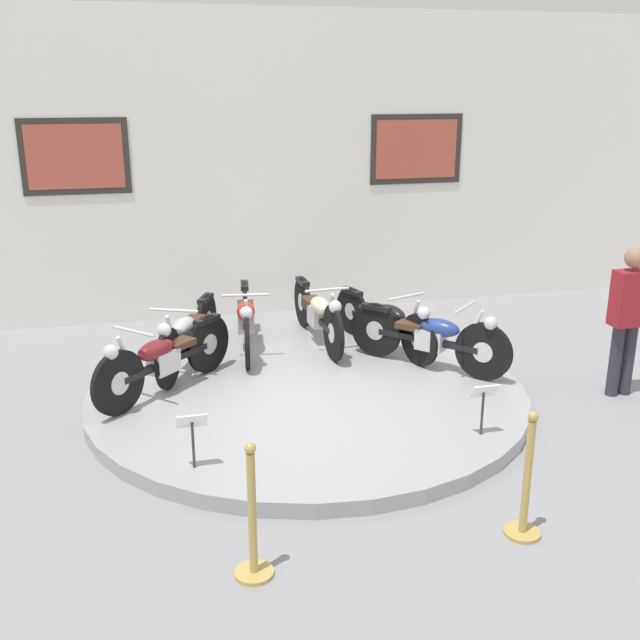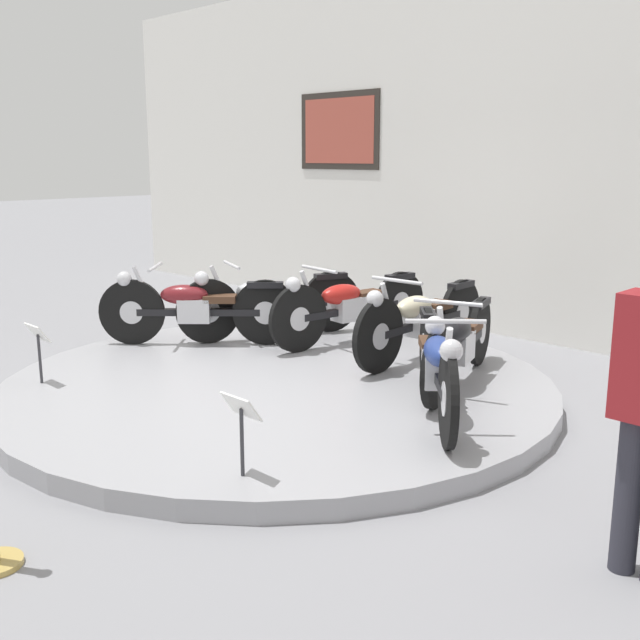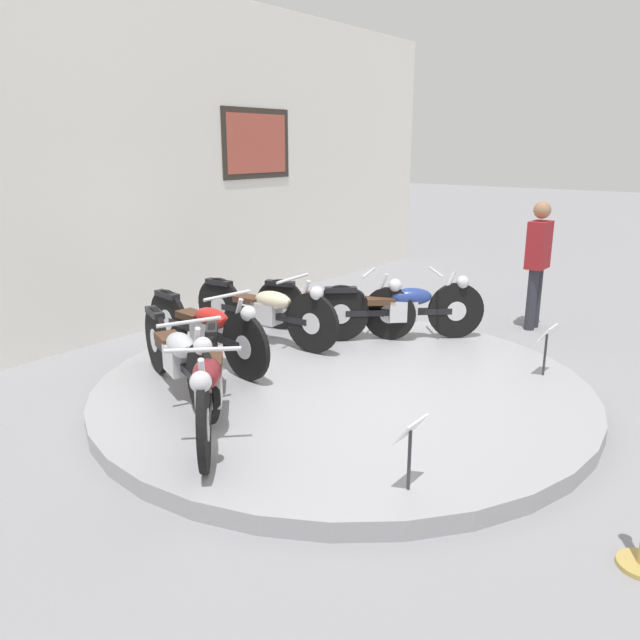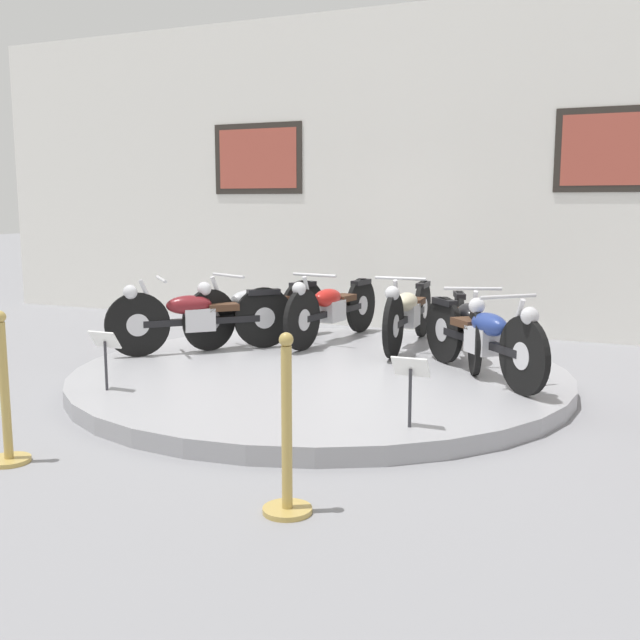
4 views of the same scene
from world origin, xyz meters
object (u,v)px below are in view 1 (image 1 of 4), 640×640
object	(u,v)px
motorcycle_black	(386,320)
visitor_standing	(628,314)
motorcycle_cream	(318,313)
info_placard_front_centre	(483,398)
info_placard_front_left	(192,428)
stanchion_post_left_of_entry	(253,532)
motorcycle_red	(246,318)
motorcycle_maroon	(163,357)
motorcycle_blue	(431,336)
stanchion_post_right_of_entry	(526,495)
motorcycle_silver	(187,334)

from	to	relation	value
motorcycle_black	visitor_standing	distance (m)	2.72
motorcycle_cream	info_placard_front_centre	distance (m)	3.00
visitor_standing	info_placard_front_centre	bearing A→B (deg)	-157.98
info_placard_front_left	stanchion_post_left_of_entry	distance (m)	1.41
motorcycle_red	stanchion_post_left_of_entry	size ratio (longest dim) A/B	1.95
motorcycle_maroon	info_placard_front_centre	distance (m)	3.30
visitor_standing	motorcycle_blue	bearing A→B (deg)	154.74
info_placard_front_left	motorcycle_maroon	bearing A→B (deg)	95.57
visitor_standing	motorcycle_red	bearing A→B (deg)	151.86
motorcycle_maroon	motorcycle_cream	xyz separation A→B (m)	(1.95, 1.16, 0.00)
visitor_standing	stanchion_post_left_of_entry	world-z (taller)	visitor_standing
motorcycle_red	motorcycle_black	xyz separation A→B (m)	(1.65, -0.45, -0.02)
motorcycle_blue	motorcycle_black	bearing A→B (deg)	112.83
info_placard_front_left	stanchion_post_right_of_entry	world-z (taller)	stanchion_post_right_of_entry
visitor_standing	stanchion_post_right_of_entry	world-z (taller)	visitor_standing
motorcycle_maroon	motorcycle_red	bearing A→B (deg)	48.06
motorcycle_red	info_placard_front_centre	size ratio (longest dim) A/B	3.91
motorcycle_cream	info_placard_front_left	bearing A→B (deg)	-121.86
stanchion_post_left_of_entry	motorcycle_blue	bearing A→B (deg)	50.60
motorcycle_silver	info_placard_front_left	size ratio (longest dim) A/B	3.66
motorcycle_silver	stanchion_post_left_of_entry	distance (m)	3.80
motorcycle_maroon	stanchion_post_right_of_entry	bearing A→B (deg)	-50.60
motorcycle_silver	info_placard_front_centre	world-z (taller)	motorcycle_silver
motorcycle_red	motorcycle_black	world-z (taller)	motorcycle_red
motorcycle_maroon	motorcycle_silver	size ratio (longest dim) A/B	0.79
motorcycle_cream	motorcycle_red	bearing A→B (deg)	180.00
motorcycle_cream	stanchion_post_left_of_entry	bearing A→B (deg)	-109.31
visitor_standing	stanchion_post_right_of_entry	distance (m)	3.25
motorcycle_blue	stanchion_post_right_of_entry	size ratio (longest dim) A/B	1.47
stanchion_post_right_of_entry	motorcycle_silver	bearing A→B (deg)	120.43
motorcycle_cream	stanchion_post_left_of_entry	size ratio (longest dim) A/B	1.97
motorcycle_silver	motorcycle_red	bearing A→B (deg)	30.89
motorcycle_black	motorcycle_blue	world-z (taller)	motorcycle_blue
motorcycle_silver	info_placard_front_left	world-z (taller)	motorcycle_silver
motorcycle_silver	motorcycle_black	world-z (taller)	motorcycle_silver
motorcycle_cream	info_placard_front_left	size ratio (longest dim) A/B	3.94
motorcycle_blue	info_placard_front_left	size ratio (longest dim) A/B	2.95
motorcycle_red	visitor_standing	world-z (taller)	visitor_standing
stanchion_post_left_of_entry	motorcycle_silver	bearing A→B (deg)	92.47
motorcycle_black	stanchion_post_right_of_entry	distance (m)	3.80
info_placard_front_centre	visitor_standing	distance (m)	2.23
motorcycle_cream	motorcycle_silver	bearing A→B (deg)	-164.94
motorcycle_black	motorcycle_blue	distance (m)	0.77
motorcycle_black	info_placard_front_centre	bearing A→B (deg)	-86.80
motorcycle_maroon	visitor_standing	world-z (taller)	visitor_standing
motorcycle_black	info_placard_front_centre	xyz separation A→B (m)	(0.14, -2.42, -0.01)
motorcycle_red	motorcycle_black	distance (m)	1.71
info_placard_front_left	visitor_standing	world-z (taller)	visitor_standing
info_placard_front_centre	visitor_standing	size ratio (longest dim) A/B	0.31
motorcycle_black	stanchion_post_right_of_entry	size ratio (longest dim) A/B	1.83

